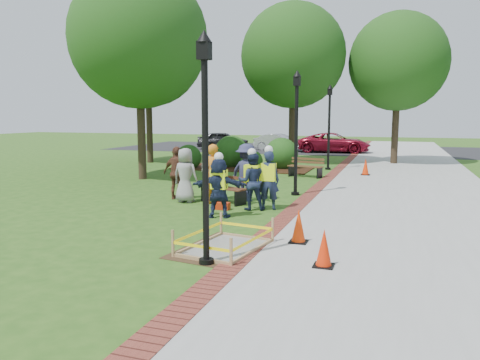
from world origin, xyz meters
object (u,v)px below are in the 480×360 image
(wet_concrete_pad, at_px, (226,238))
(cone_front, at_px, (324,249))
(hivis_worker_a, at_px, (219,185))
(bench_near, at_px, (224,194))
(hivis_worker_c, at_px, (252,179))
(hivis_worker_b, at_px, (268,178))
(lamp_near, at_px, (205,131))

(wet_concrete_pad, xyz_separation_m, cone_front, (2.11, -0.51, 0.11))
(wet_concrete_pad, xyz_separation_m, hivis_worker_a, (-1.23, 2.81, 0.66))
(bench_near, relative_size, cone_front, 2.28)
(wet_concrete_pad, relative_size, hivis_worker_c, 1.40)
(cone_front, height_order, hivis_worker_a, hivis_worker_a)
(bench_near, distance_m, hivis_worker_c, 1.53)
(wet_concrete_pad, bearing_deg, hivis_worker_b, 93.23)
(cone_front, bearing_deg, hivis_worker_b, 116.21)
(wet_concrete_pad, distance_m, bench_near, 5.17)
(wet_concrete_pad, distance_m, hivis_worker_b, 4.33)
(wet_concrete_pad, bearing_deg, lamp_near, -90.44)
(wet_concrete_pad, xyz_separation_m, lamp_near, (-0.01, -1.01, 2.25))
(wet_concrete_pad, bearing_deg, cone_front, -13.59)
(bench_near, bearing_deg, wet_concrete_pad, -68.93)
(bench_near, bearing_deg, cone_front, -53.36)
(lamp_near, bearing_deg, hivis_worker_c, 97.65)
(hivis_worker_a, bearing_deg, hivis_worker_c, 66.73)
(hivis_worker_b, bearing_deg, lamp_near, -87.48)
(wet_concrete_pad, height_order, cone_front, cone_front)
(hivis_worker_a, height_order, hivis_worker_b, hivis_worker_b)
(bench_near, bearing_deg, hivis_worker_a, -72.72)
(wet_concrete_pad, relative_size, hivis_worker_a, 1.42)
(lamp_near, height_order, hivis_worker_a, lamp_near)
(lamp_near, bearing_deg, hivis_worker_b, 92.52)
(bench_near, height_order, hivis_worker_c, hivis_worker_c)
(wet_concrete_pad, relative_size, lamp_near, 0.60)
(wet_concrete_pad, height_order, bench_near, bench_near)
(cone_front, xyz_separation_m, lamp_near, (-2.12, -0.50, 2.13))
(wet_concrete_pad, xyz_separation_m, bench_near, (-1.86, 4.83, 0.04))
(lamp_near, bearing_deg, cone_front, 13.32)
(lamp_near, bearing_deg, hivis_worker_a, 107.77)
(hivis_worker_c, bearing_deg, wet_concrete_pad, -80.37)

